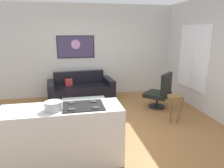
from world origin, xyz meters
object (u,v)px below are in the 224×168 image
armchair (161,92)px  mixing_bowl (54,106)px  bar_stool (174,102)px  couch (81,91)px  coffee_table (84,102)px  wall_painting (76,47)px

armchair → mixing_bowl: bearing=-142.2°
bar_stool → mixing_bowl: size_ratio=2.44×
couch → coffee_table: couch is taller
wall_painting → bar_stool: bearing=-50.8°
armchair → mixing_bowl: size_ratio=3.76×
couch → mixing_bowl: bearing=-99.9°
wall_painting → coffee_table: bearing=-87.1°
wall_painting → mixing_bowl: bearing=-97.2°
coffee_table → wall_painting: 2.11m
mixing_bowl → armchair: bearing=37.8°
couch → wall_painting: size_ratio=1.72×
couch → mixing_bowl: 3.14m
coffee_table → wall_painting: bearing=92.9°
armchair → mixing_bowl: 3.27m
couch → wall_painting: (-0.08, 0.55, 1.25)m
coffee_table → wall_painting: wall_painting is taller
wall_painting → couch: bearing=-82.0°
armchair → bar_stool: size_ratio=1.54×
armchair → bar_stool: 0.89m
couch → coffee_table: bearing=-89.3°
couch → armchair: bearing=-27.1°
coffee_table → couch: bearing=90.7°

